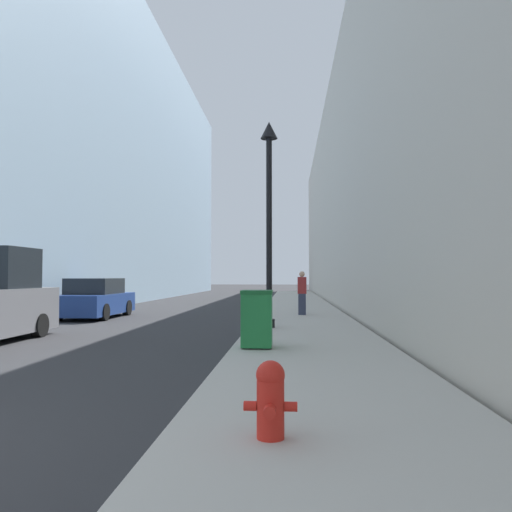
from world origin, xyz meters
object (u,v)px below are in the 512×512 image
Objects in this scene: pedestrian_on_sidewalk at (302,293)px; fire_hydrant at (270,397)px; lamppost at (269,198)px; parked_sedan_near at (95,300)px; trash_bin at (257,318)px.

fire_hydrant is at bearing -92.59° from pedestrian_on_sidewalk.
lamppost reaches higher than parked_sedan_near.
parked_sedan_near is (-7.10, 9.05, -0.05)m from trash_bin.
lamppost is (0.09, 4.11, 3.18)m from trash_bin.
lamppost is at bearing 88.70° from trash_bin.
lamppost reaches higher than fire_hydrant.
parked_sedan_near is at bearing -179.80° from pedestrian_on_sidewalk.
parked_sedan_near is (-7.19, 4.94, -3.23)m from lamppost.
trash_bin is at bearing -97.40° from pedestrian_on_sidewalk.
trash_bin reaches higher than fire_hydrant.
trash_bin is 0.27× the size of parked_sedan_near.
parked_sedan_near is at bearing 145.53° from lamppost.
parked_sedan_near reaches higher than trash_bin.
fire_hydrant is 16.73m from parked_sedan_near.
pedestrian_on_sidewalk is at bearing 77.68° from lamppost.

